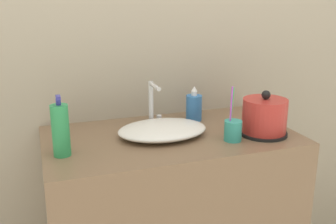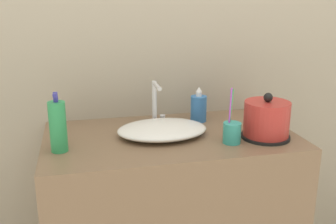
% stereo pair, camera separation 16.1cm
% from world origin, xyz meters
% --- Properties ---
extents(wall_back, '(6.00, 0.04, 2.60)m').
position_xyz_m(wall_back, '(0.00, 0.61, 1.30)').
color(wall_back, '#ADA38E').
rests_on(wall_back, ground_plane).
extents(sink_basin, '(0.37, 0.27, 0.05)m').
position_xyz_m(sink_basin, '(-0.04, 0.29, 0.91)').
color(sink_basin, white).
rests_on(sink_basin, vanity_counter).
extents(faucet, '(0.06, 0.13, 0.20)m').
position_xyz_m(faucet, '(-0.03, 0.44, 0.99)').
color(faucet, silver).
rests_on(faucet, vanity_counter).
extents(electric_kettle, '(0.20, 0.20, 0.19)m').
position_xyz_m(electric_kettle, '(0.37, 0.17, 0.95)').
color(electric_kettle, black).
rests_on(electric_kettle, vanity_counter).
extents(toothbrush_cup, '(0.07, 0.07, 0.22)m').
position_xyz_m(toothbrush_cup, '(0.21, 0.15, 0.93)').
color(toothbrush_cup, teal).
rests_on(toothbrush_cup, vanity_counter).
extents(lotion_bottle, '(0.06, 0.06, 0.23)m').
position_xyz_m(lotion_bottle, '(-0.45, 0.21, 0.98)').
color(lotion_bottle, '#2D9956').
rests_on(lotion_bottle, vanity_counter).
extents(shampoo_bottle, '(0.07, 0.07, 0.16)m').
position_xyz_m(shampoo_bottle, '(0.17, 0.45, 0.95)').
color(shampoo_bottle, '#3370B7').
rests_on(shampoo_bottle, vanity_counter).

